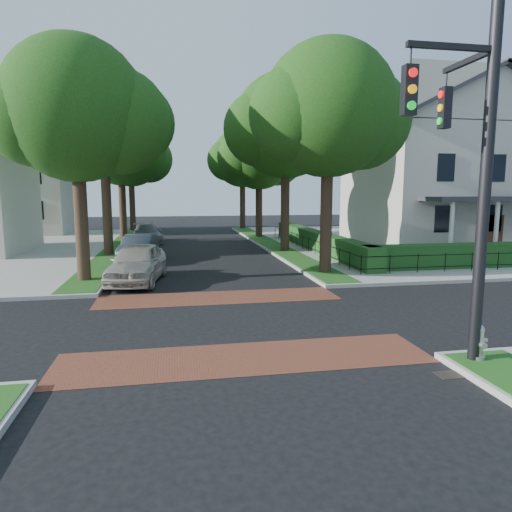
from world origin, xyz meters
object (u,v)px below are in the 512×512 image
at_px(parked_car_middle, 139,248).
at_px(parked_car_front, 137,263).
at_px(parked_car_rear, 147,233).
at_px(fire_hydrant, 478,342).
at_px(traffic_signal, 473,159).

bearing_deg(parked_car_middle, parked_car_front, -79.31).
distance_m(parked_car_front, parked_car_rear, 15.86).
bearing_deg(parked_car_middle, fire_hydrant, -56.37).
relative_size(traffic_signal, parked_car_front, 1.58).
bearing_deg(parked_car_middle, traffic_signal, -56.94).
relative_size(parked_car_front, fire_hydrant, 5.88).
bearing_deg(traffic_signal, parked_car_rear, 107.40).
bearing_deg(fire_hydrant, parked_car_rear, 94.17).
distance_m(traffic_signal, parked_car_front, 14.37).
bearing_deg(parked_car_front, parked_car_middle, 101.65).
bearing_deg(parked_car_rear, parked_car_middle, -98.50).
bearing_deg(traffic_signal, parked_car_middle, 115.79).
bearing_deg(parked_car_rear, traffic_signal, -81.10).
relative_size(traffic_signal, parked_car_middle, 1.74).
height_order(parked_car_rear, fire_hydrant, parked_car_rear).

